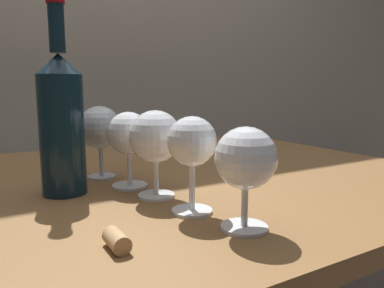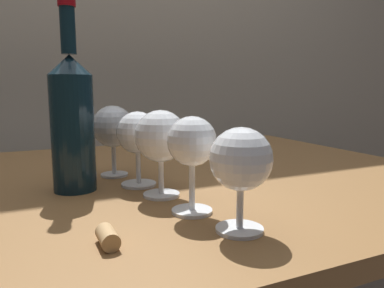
{
  "view_description": "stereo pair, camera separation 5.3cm",
  "coord_description": "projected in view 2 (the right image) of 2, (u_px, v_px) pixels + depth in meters",
  "views": [
    {
      "loc": [
        -0.28,
        -0.69,
        0.91
      ],
      "look_at": [
        -0.01,
        -0.24,
        0.83
      ],
      "focal_mm": 34.37,
      "sensor_mm": 36.0,
      "label": 1
    },
    {
      "loc": [
        -0.23,
        -0.72,
        0.91
      ],
      "look_at": [
        -0.01,
        -0.24,
        0.83
      ],
      "focal_mm": 34.37,
      "sensor_mm": 36.0,
      "label": 2
    }
  ],
  "objects": [
    {
      "name": "wine_glass_amber",
      "position": [
        113.0,
        127.0,
        0.76
      ],
      "size": [
        0.09,
        0.09,
        0.15
      ],
      "color": "white",
      "rests_on": "dining_table"
    },
    {
      "name": "cork",
      "position": [
        108.0,
        237.0,
        0.43
      ],
      "size": [
        0.02,
        0.04,
        0.02
      ],
      "primitive_type": "cylinder",
      "rotation": [
        1.57,
        0.0,
        0.0
      ],
      "color": "tan",
      "rests_on": "dining_table"
    },
    {
      "name": "dining_table",
      "position": [
        150.0,
        217.0,
        0.78
      ],
      "size": [
        1.28,
        0.91,
        0.73
      ],
      "color": "brown",
      "rests_on": "ground_plane"
    },
    {
      "name": "wine_glass_port",
      "position": [
        241.0,
        162.0,
        0.46
      ],
      "size": [
        0.08,
        0.08,
        0.14
      ],
      "color": "white",
      "rests_on": "dining_table"
    },
    {
      "name": "wine_glass_white",
      "position": [
        138.0,
        134.0,
        0.68
      ],
      "size": [
        0.08,
        0.08,
        0.14
      ],
      "color": "white",
      "rests_on": "dining_table"
    },
    {
      "name": "wine_bottle",
      "position": [
        72.0,
        120.0,
        0.65
      ],
      "size": [
        0.08,
        0.08,
        0.33
      ],
      "color": "#0F232D",
      "rests_on": "dining_table"
    },
    {
      "name": "wine_glass_cabernet",
      "position": [
        161.0,
        138.0,
        0.61
      ],
      "size": [
        0.09,
        0.09,
        0.15
      ],
      "color": "white",
      "rests_on": "dining_table"
    },
    {
      "name": "wine_glass_rose",
      "position": [
        192.0,
        145.0,
        0.53
      ],
      "size": [
        0.07,
        0.07,
        0.14
      ],
      "color": "white",
      "rests_on": "dining_table"
    }
  ]
}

